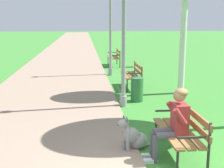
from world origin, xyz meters
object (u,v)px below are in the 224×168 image
at_px(person_seated_on_near_bench, 173,122).
at_px(dog_grey, 134,137).
at_px(litter_bin, 137,90).
at_px(lamp_post_near, 124,23).
at_px(park_bench_mid, 133,73).
at_px(park_bench_far, 115,56).
at_px(lamp_post_mid, 110,21).
at_px(park_bench_near, 183,129).

relative_size(person_seated_on_near_bench, dog_grey, 1.63).
xyz_separation_m(dog_grey, litter_bin, (0.65, 3.40, 0.09)).
relative_size(dog_grey, lamp_post_near, 0.18).
xyz_separation_m(park_bench_mid, dog_grey, (-0.82, -5.21, -0.25)).
bearing_deg(park_bench_far, lamp_post_near, -94.16).
height_order(park_bench_mid, person_seated_on_near_bench, person_seated_on_near_bench).
height_order(person_seated_on_near_bench, lamp_post_mid, lamp_post_mid).
xyz_separation_m(park_bench_mid, person_seated_on_near_bench, (-0.24, -5.65, 0.17)).
bearing_deg(lamp_post_mid, park_bench_mid, -77.82).
bearing_deg(person_seated_on_near_bench, park_bench_far, 89.23).
xyz_separation_m(park_bench_far, lamp_post_near, (-0.55, -7.56, 1.75)).
bearing_deg(park_bench_near, park_bench_far, 90.33).
bearing_deg(person_seated_on_near_bench, lamp_post_near, 96.93).
bearing_deg(park_bench_mid, park_bench_far, 91.00).
xyz_separation_m(lamp_post_near, lamp_post_mid, (0.09, 4.90, 0.05)).
bearing_deg(person_seated_on_near_bench, park_bench_mid, 87.61).
bearing_deg(park_bench_far, person_seated_on_near_bench, -90.77).
distance_m(park_bench_near, litter_bin, 3.75).
bearing_deg(dog_grey, park_bench_far, 85.98).
height_order(person_seated_on_near_bench, litter_bin, person_seated_on_near_bench).
bearing_deg(person_seated_on_near_bench, litter_bin, 89.01).
bearing_deg(lamp_post_mid, dog_grey, -91.98).
bearing_deg(lamp_post_mid, person_seated_on_near_bench, -87.78).
bearing_deg(lamp_post_near, park_bench_near, -79.27).
distance_m(park_bench_mid, litter_bin, 1.83).
distance_m(person_seated_on_near_bench, dog_grey, 0.85).
xyz_separation_m(park_bench_near, person_seated_on_near_bench, (-0.21, -0.10, 0.17)).
height_order(park_bench_near, lamp_post_mid, lamp_post_mid).
height_order(park_bench_far, person_seated_on_near_bench, person_seated_on_near_bench).
relative_size(park_bench_near, dog_grey, 1.95).
distance_m(park_bench_mid, park_bench_far, 5.23).
distance_m(dog_grey, litter_bin, 3.46).
xyz_separation_m(park_bench_far, lamp_post_mid, (-0.46, -2.66, 1.80)).
height_order(park_bench_mid, litter_bin, park_bench_mid).
height_order(dog_grey, lamp_post_mid, lamp_post_mid).
bearing_deg(park_bench_mid, lamp_post_near, -105.42).
xyz_separation_m(person_seated_on_near_bench, lamp_post_near, (-0.40, 3.33, 1.58)).
bearing_deg(park_bench_near, litter_bin, 92.15).
height_order(park_bench_near, litter_bin, park_bench_near).
distance_m(park_bench_near, person_seated_on_near_bench, 0.28).
distance_m(person_seated_on_near_bench, litter_bin, 3.86).
height_order(park_bench_near, lamp_post_near, lamp_post_near).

